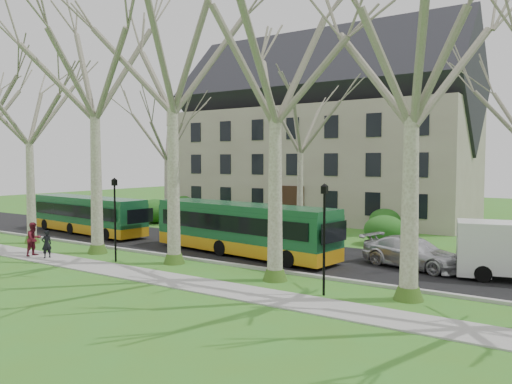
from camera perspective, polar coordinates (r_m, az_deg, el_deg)
ground at (r=24.07m, az=-4.36°, el=-9.10°), size 120.00×120.00×0.00m
sidewalk at (r=22.19m, az=-8.36°, el=-10.14°), size 70.00×2.00×0.06m
road at (r=28.53m, az=2.46°, el=-7.04°), size 80.00×8.00×0.06m
curb at (r=25.24m, az=-2.25°, el=-8.34°), size 80.00×0.25×0.14m
building at (r=47.29m, az=7.79°, el=6.90°), size 26.50×12.20×16.00m
tree_row_verge at (r=23.80m, az=-3.99°, el=7.72°), size 49.00×7.00×14.00m
tree_row_far at (r=33.50m, az=5.36°, el=4.78°), size 33.00×7.00×12.00m
lamp_row at (r=22.87m, az=-5.92°, el=-3.24°), size 36.22×0.22×4.30m
hedges at (r=37.98m, az=3.00°, el=-2.92°), size 30.60×8.60×2.00m
bus_lead at (r=37.98m, az=-18.64°, el=-2.46°), size 11.05×3.36×2.72m
bus_follow at (r=27.92m, az=-1.60°, el=-4.17°), size 11.92×4.01×2.93m
sedan at (r=25.71m, az=17.47°, el=-6.61°), size 5.50×3.35×1.49m
pedestrian_a at (r=29.24m, az=-22.81°, el=-5.50°), size 0.45×0.60×1.50m
pedestrian_b at (r=30.16m, az=-24.05°, el=-4.93°), size 0.82×0.99×1.85m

